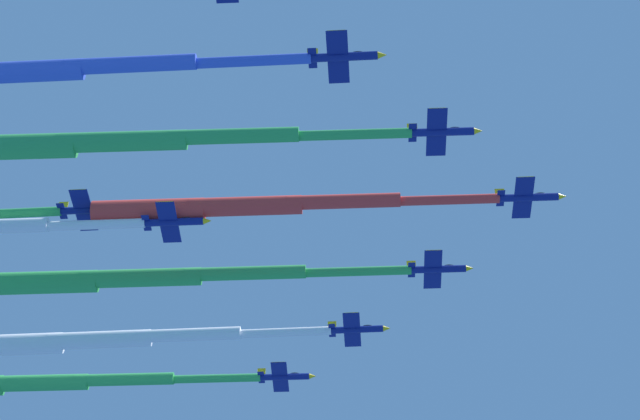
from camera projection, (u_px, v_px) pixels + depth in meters
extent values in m
cylinder|color=navy|center=(527.00, 198.00, 170.03)|extent=(2.76, 9.05, 1.10)
cone|color=yellow|center=(562.00, 196.00, 169.88)|extent=(1.27, 1.47, 1.05)
cylinder|color=black|center=(494.00, 198.00, 170.17)|extent=(0.92, 0.74, 0.83)
ellipsoid|color=black|center=(540.00, 195.00, 170.30)|extent=(1.10, 2.01, 0.68)
cube|color=navy|center=(523.00, 198.00, 170.01)|extent=(8.76, 4.22, 0.16)
cube|color=yellow|center=(521.00, 216.00, 172.83)|extent=(1.12, 2.39, 0.10)
cube|color=yellow|center=(525.00, 179.00, 167.29)|extent=(1.12, 2.39, 0.10)
cube|color=navy|center=(501.00, 198.00, 170.14)|extent=(3.35, 1.68, 0.11)
cube|color=yellow|center=(500.00, 194.00, 170.80)|extent=(0.38, 1.40, 1.90)
cylinder|color=red|center=(442.00, 200.00, 170.39)|extent=(4.44, 16.40, 1.40)
cylinder|color=red|center=(344.00, 201.00, 170.61)|extent=(5.12, 16.53, 2.10)
cylinder|color=red|center=(246.00, 206.00, 171.33)|extent=(5.81, 16.66, 2.81)
cylinder|color=red|center=(148.00, 211.00, 172.07)|extent=(6.50, 16.79, 3.51)
cylinder|color=navy|center=(436.00, 269.00, 180.23)|extent=(2.79, 9.06, 1.14)
cone|color=yellow|center=(469.00, 268.00, 180.07)|extent=(1.31, 1.48, 1.09)
cylinder|color=black|center=(405.00, 270.00, 180.37)|extent=(0.95, 0.75, 0.86)
ellipsoid|color=black|center=(449.00, 267.00, 180.50)|extent=(1.12, 2.01, 0.71)
cube|color=navy|center=(433.00, 270.00, 180.21)|extent=(8.75, 4.21, 0.47)
cube|color=yellow|center=(432.00, 286.00, 182.92)|extent=(1.12, 2.39, 0.13)
cube|color=yellow|center=(433.00, 252.00, 177.60)|extent=(1.12, 2.39, 0.13)
cube|color=navy|center=(412.00, 270.00, 180.34)|extent=(3.35, 1.67, 0.23)
cube|color=yellow|center=(411.00, 265.00, 181.03)|extent=(0.45, 1.41, 1.90)
cylinder|color=green|center=(351.00, 272.00, 180.62)|extent=(4.88, 18.53, 1.45)
cylinder|color=green|center=(245.00, 273.00, 180.91)|extent=(5.59, 18.67, 2.18)
cylinder|color=green|center=(141.00, 278.00, 181.68)|extent=(6.31, 18.80, 2.91)
cylinder|color=green|center=(38.00, 283.00, 182.48)|extent=(7.02, 18.94, 3.63)
cylinder|color=navy|center=(441.00, 132.00, 159.63)|extent=(2.82, 9.05, 1.13)
cone|color=yellow|center=(478.00, 131.00, 159.49)|extent=(1.30, 1.48, 1.07)
cylinder|color=black|center=(405.00, 133.00, 159.76)|extent=(0.95, 0.75, 0.85)
ellipsoid|color=black|center=(455.00, 129.00, 159.91)|extent=(1.13, 2.01, 0.70)
cube|color=navy|center=(437.00, 132.00, 159.61)|extent=(8.76, 4.25, 0.37)
cube|color=yellow|center=(436.00, 153.00, 162.35)|extent=(1.13, 2.39, 0.12)
cube|color=yellow|center=(437.00, 110.00, 156.97)|extent=(1.13, 2.39, 0.12)
cube|color=navy|center=(413.00, 133.00, 159.73)|extent=(3.35, 1.69, 0.19)
cube|color=yellow|center=(412.00, 128.00, 160.41)|extent=(0.44, 1.41, 1.90)
cylinder|color=green|center=(347.00, 135.00, 159.97)|extent=(4.77, 17.58, 1.44)
cylinder|color=green|center=(234.00, 136.00, 160.17)|extent=(5.47, 17.72, 2.16)
cylinder|color=green|center=(123.00, 141.00, 160.88)|extent=(6.18, 17.85, 2.88)
cylinder|color=green|center=(12.00, 147.00, 161.60)|extent=(6.88, 17.99, 3.60)
cylinder|color=navy|center=(355.00, 330.00, 190.96)|extent=(2.62, 9.06, 1.13)
cone|color=yellow|center=(386.00, 328.00, 190.74)|extent=(1.28, 1.46, 1.07)
cylinder|color=black|center=(326.00, 331.00, 191.17)|extent=(0.94, 0.73, 0.85)
ellipsoid|color=black|center=(367.00, 327.00, 191.21)|extent=(1.09, 2.00, 0.70)
cube|color=navy|center=(352.00, 330.00, 190.95)|extent=(8.73, 4.07, 0.38)
cube|color=yellow|center=(353.00, 345.00, 193.68)|extent=(1.08, 2.39, 0.12)
cube|color=yellow|center=(351.00, 314.00, 188.31)|extent=(1.08, 2.39, 0.12)
cube|color=navy|center=(332.00, 330.00, 191.13)|extent=(3.34, 1.62, 0.19)
cube|color=yellow|center=(332.00, 326.00, 191.80)|extent=(0.41, 1.41, 1.90)
cylinder|color=white|center=(279.00, 332.00, 191.50)|extent=(4.25, 16.96, 1.44)
cylinder|color=white|center=(189.00, 335.00, 191.94)|extent=(4.96, 17.08, 2.16)
cylinder|color=white|center=(100.00, 340.00, 192.88)|extent=(5.67, 17.20, 2.88)
cylinder|color=white|center=(12.00, 345.00, 193.83)|extent=(6.38, 17.32, 3.60)
cylinder|color=navy|center=(342.00, 57.00, 149.30)|extent=(2.63, 9.06, 1.10)
cone|color=yellow|center=(382.00, 55.00, 149.10)|extent=(1.25, 1.46, 1.05)
cylinder|color=black|center=(305.00, 59.00, 149.50)|extent=(0.92, 0.73, 0.83)
ellipsoid|color=black|center=(358.00, 54.00, 149.55)|extent=(1.07, 2.00, 0.68)
cube|color=navy|center=(338.00, 57.00, 149.29)|extent=(8.74, 4.10, 0.14)
cube|color=yellow|center=(339.00, 80.00, 152.10)|extent=(1.08, 2.39, 0.10)
cube|color=yellow|center=(336.00, 33.00, 146.58)|extent=(1.08, 2.39, 0.10)
cube|color=navy|center=(312.00, 58.00, 149.46)|extent=(3.34, 1.63, 0.10)
cube|color=yellow|center=(312.00, 53.00, 150.12)|extent=(0.36, 1.40, 1.90)
cylinder|color=blue|center=(245.00, 61.00, 149.80)|extent=(4.26, 16.80, 1.40)
cylinder|color=blue|center=(131.00, 64.00, 150.18)|extent=(4.95, 16.92, 2.10)
cylinder|color=blue|center=(18.00, 72.00, 151.07)|extent=(5.64, 17.04, 2.80)
cylinder|color=navy|center=(283.00, 377.00, 202.65)|extent=(2.78, 9.05, 1.11)
cone|color=yellow|center=(312.00, 376.00, 202.51)|extent=(1.28, 1.47, 1.05)
cylinder|color=black|center=(256.00, 378.00, 202.78)|extent=(0.93, 0.75, 0.83)
ellipsoid|color=black|center=(295.00, 374.00, 202.92)|extent=(1.11, 2.01, 0.68)
cube|color=navy|center=(280.00, 377.00, 202.63)|extent=(8.76, 4.24, 0.18)
cube|color=yellow|center=(281.00, 390.00, 205.43)|extent=(1.12, 2.39, 0.10)
cube|color=yellow|center=(279.00, 363.00, 199.93)|extent=(1.12, 2.39, 0.10)
cube|color=navy|center=(261.00, 377.00, 202.75)|extent=(3.35, 1.68, 0.12)
cube|color=yellow|center=(261.00, 373.00, 203.42)|extent=(0.39, 1.40, 1.90)
cylinder|color=green|center=(211.00, 379.00, 203.00)|extent=(4.62, 17.15, 1.41)
cylinder|color=green|center=(124.00, 380.00, 203.21)|extent=(5.32, 17.28, 2.11)
cylinder|color=green|center=(39.00, 383.00, 203.92)|extent=(6.01, 17.41, 2.81)
cube|color=yellow|center=(228.00, 0.00, 141.41)|extent=(1.11, 2.39, 0.13)
cylinder|color=navy|center=(172.00, 222.00, 170.26)|extent=(2.72, 9.05, 1.11)
cone|color=yellow|center=(207.00, 221.00, 170.09)|extent=(1.27, 1.47, 1.05)
cylinder|color=black|center=(140.00, 223.00, 170.42)|extent=(0.92, 0.74, 0.83)
ellipsoid|color=black|center=(186.00, 219.00, 170.52)|extent=(1.10, 2.01, 0.68)
cube|color=navy|center=(169.00, 222.00, 170.24)|extent=(8.75, 4.18, 0.19)
cube|color=yellow|center=(172.00, 240.00, 173.04)|extent=(1.11, 2.39, 0.10)
cube|color=yellow|center=(165.00, 203.00, 167.54)|extent=(1.11, 2.39, 0.10)
cube|color=navy|center=(146.00, 223.00, 170.39)|extent=(3.35, 1.66, 0.12)
cube|color=yellow|center=(147.00, 218.00, 171.05)|extent=(0.38, 1.40, 1.90)
cylinder|color=white|center=(89.00, 225.00, 170.67)|extent=(4.32, 16.21, 1.41)
cylinder|color=navy|center=(87.00, 210.00, 172.87)|extent=(2.58, 9.06, 1.12)
cone|color=yellow|center=(121.00, 208.00, 172.64)|extent=(1.26, 1.46, 1.06)
cylinder|color=black|center=(55.00, 211.00, 173.09)|extent=(0.93, 0.73, 0.84)
ellipsoid|color=black|center=(101.00, 207.00, 173.11)|extent=(1.07, 2.00, 0.69)
cube|color=navy|center=(84.00, 210.00, 172.86)|extent=(8.73, 4.04, 0.30)
cube|color=yellow|center=(89.00, 228.00, 175.62)|extent=(1.07, 2.38, 0.11)
cube|color=yellow|center=(78.00, 191.00, 170.20)|extent=(1.07, 2.38, 0.11)
cube|color=navy|center=(62.00, 211.00, 173.04)|extent=(3.34, 1.61, 0.16)
cube|color=yellow|center=(63.00, 207.00, 173.71)|extent=(0.38, 1.41, 1.90)
cylinder|color=green|center=(3.00, 214.00, 173.44)|extent=(4.22, 17.15, 1.43)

